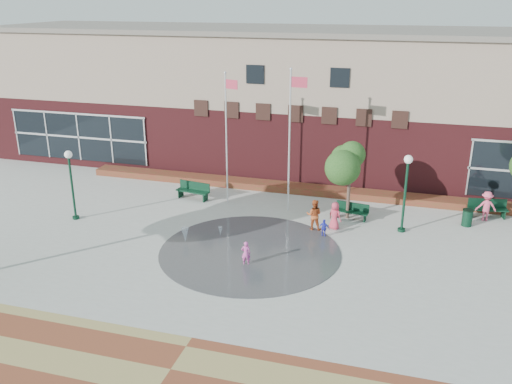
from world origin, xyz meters
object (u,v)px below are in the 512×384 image
(trash_can, at_px, (467,218))
(child_splash, at_px, (246,253))
(bench_left, at_px, (193,194))
(flagpole_right, at_px, (290,134))
(flagpole_left, at_px, (227,132))

(trash_can, distance_m, child_splash, 12.06)
(bench_left, xyz_separation_m, trash_can, (15.02, 0.26, 0.13))
(flagpole_right, relative_size, trash_can, 8.60)
(bench_left, bearing_deg, trash_can, 10.33)
(flagpole_left, relative_size, flagpole_right, 0.95)
(flagpole_left, bearing_deg, trash_can, 19.21)
(bench_left, distance_m, child_splash, 8.80)
(trash_can, bearing_deg, flagpole_left, -178.99)
(trash_can, bearing_deg, flagpole_right, -176.89)
(flagpole_left, height_order, bench_left, flagpole_left)
(bench_left, xyz_separation_m, child_splash, (5.37, -6.97, 0.23))
(flagpole_left, bearing_deg, bench_left, -160.82)
(child_splash, bearing_deg, bench_left, -64.46)
(bench_left, bearing_deg, child_splash, -43.09)
(flagpole_left, xyz_separation_m, flagpole_right, (3.62, -0.28, 0.21))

